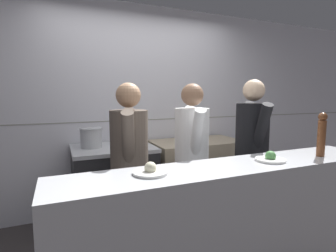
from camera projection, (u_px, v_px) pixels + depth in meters
The scene contains 13 objects.
wall_back_tiled at pixel (142, 108), 3.42m from camera, with size 8.00×0.06×2.60m.
oven_range at pixel (114, 185), 2.97m from camera, with size 0.89×0.71×0.90m.
prep_counter at pixel (197, 175), 3.39m from camera, with size 1.15×0.65×0.89m.
pass_counter at pixel (234, 229), 1.94m from camera, with size 2.58×0.45×0.98m.
stock_pot at pixel (91, 137), 2.85m from camera, with size 0.24×0.24×0.22m.
sauce_pot at pixel (132, 137), 3.03m from camera, with size 0.24×0.24×0.17m.
chefs_knife at pixel (189, 143), 3.16m from camera, with size 0.38×0.06×0.02m.
plated_dish_main at pixel (150, 171), 1.66m from camera, with size 0.23×0.23×0.08m.
plated_dish_appetiser at pixel (270, 158), 1.98m from camera, with size 0.23×0.23×0.08m.
pepper_mill at pixel (322, 134), 2.12m from camera, with size 0.07×0.07×0.36m.
chef_head_cook at pixel (130, 165), 2.24m from camera, with size 0.40×0.68×1.58m.
chef_sous at pixel (192, 158), 2.49m from camera, with size 0.39×0.69×1.58m.
chef_line at pixel (251, 151), 2.68m from camera, with size 0.41×0.70×1.63m.
Camera 1 is at (-1.02, -1.82, 1.47)m, focal length 28.00 mm.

